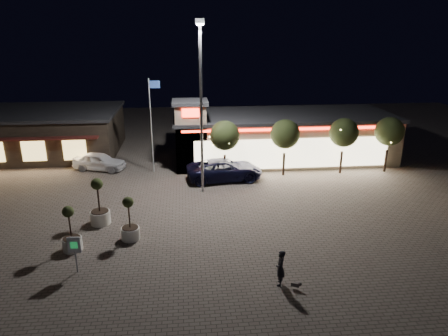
{
  "coord_description": "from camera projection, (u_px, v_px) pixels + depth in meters",
  "views": [
    {
      "loc": [
        0.74,
        -20.28,
        11.44
      ],
      "look_at": [
        3.43,
        6.0,
        2.5
      ],
      "focal_mm": 32.0,
      "sensor_mm": 36.0,
      "label": 1
    }
  ],
  "objects": [
    {
      "name": "pedestrian",
      "position": [
        280.0,
        268.0,
        18.87
      ],
      "size": [
        0.59,
        0.75,
        1.8
      ],
      "primitive_type": "imported",
      "rotation": [
        0.0,
        0.0,
        -1.85
      ],
      "color": "black",
      "rests_on": "ground"
    },
    {
      "name": "white_sedan",
      "position": [
        99.0,
        161.0,
        34.99
      ],
      "size": [
        4.89,
        3.09,
        1.55
      ],
      "primitive_type": "imported",
      "rotation": [
        0.0,
        0.0,
        1.27
      ],
      "color": "white",
      "rests_on": "ground"
    },
    {
      "name": "restaurant_building",
      "position": [
        35.0,
        132.0,
        39.48
      ],
      "size": [
        16.4,
        11.0,
        4.3
      ],
      "color": "#382D23",
      "rests_on": "ground"
    },
    {
      "name": "planter_mid",
      "position": [
        71.0,
        237.0,
        21.95
      ],
      "size": [
        1.08,
        1.08,
        2.65
      ],
      "color": "white",
      "rests_on": "ground"
    },
    {
      "name": "valet_sign",
      "position": [
        75.0,
        248.0,
        19.71
      ],
      "size": [
        0.65,
        0.11,
        1.96
      ],
      "color": "gray",
      "rests_on": "ground"
    },
    {
      "name": "flagpole",
      "position": [
        152.0,
        118.0,
        33.25
      ],
      "size": [
        0.95,
        0.1,
        8.0
      ],
      "color": "white",
      "rests_on": "ground"
    },
    {
      "name": "planter_left",
      "position": [
        100.0,
        210.0,
        24.99
      ],
      "size": [
        1.24,
        1.24,
        3.04
      ],
      "color": "white",
      "rests_on": "ground"
    },
    {
      "name": "ground",
      "position": [
        175.0,
        245.0,
        22.7
      ],
      "size": [
        90.0,
        90.0,
        0.0
      ],
      "primitive_type": "plane",
      "color": "#62584F",
      "rests_on": "ground"
    },
    {
      "name": "string_tree_d",
      "position": [
        390.0,
        132.0,
        33.66
      ],
      "size": [
        2.42,
        2.42,
        4.79
      ],
      "color": "#332319",
      "rests_on": "ground"
    },
    {
      "name": "retail_building",
      "position": [
        277.0,
        136.0,
        37.81
      ],
      "size": [
        20.4,
        8.4,
        6.1
      ],
      "color": "tan",
      "rests_on": "ground"
    },
    {
      "name": "string_tree_c",
      "position": [
        344.0,
        133.0,
        33.28
      ],
      "size": [
        2.42,
        2.42,
        4.79
      ],
      "color": "#332319",
      "rests_on": "ground"
    },
    {
      "name": "string_tree_a",
      "position": [
        225.0,
        136.0,
        32.31
      ],
      "size": [
        2.42,
        2.42,
        4.79
      ],
      "color": "#332319",
      "rests_on": "ground"
    },
    {
      "name": "planter_right",
      "position": [
        130.0,
        226.0,
        23.13
      ],
      "size": [
        1.08,
        1.08,
        2.66
      ],
      "color": "white",
      "rests_on": "ground"
    },
    {
      "name": "floodlight_pole",
      "position": [
        201.0,
        99.0,
        28.18
      ],
      "size": [
        0.6,
        0.4,
        12.38
      ],
      "color": "gray",
      "rests_on": "ground"
    },
    {
      "name": "string_tree_b",
      "position": [
        285.0,
        134.0,
        32.79
      ],
      "size": [
        2.42,
        2.42,
        4.79
      ],
      "color": "#332319",
      "rests_on": "ground"
    },
    {
      "name": "pickup_truck",
      "position": [
        225.0,
        170.0,
        32.6
      ],
      "size": [
        6.38,
        3.35,
        1.71
      ],
      "primitive_type": "imported",
      "rotation": [
        0.0,
        0.0,
        1.65
      ],
      "color": "black",
      "rests_on": "ground"
    },
    {
      "name": "dog",
      "position": [
        297.0,
        284.0,
        18.71
      ],
      "size": [
        0.49,
        0.32,
        0.27
      ],
      "color": "#59514C",
      "rests_on": "ground"
    }
  ]
}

